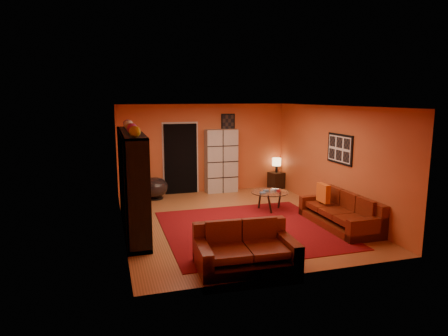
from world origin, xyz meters
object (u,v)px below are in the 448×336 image
object	(u,v)px
bowl_chair	(155,187)
table_lamp	(277,162)
sofa	(343,213)
side_table	(276,180)
entertainment_unit	(132,181)
coffee_table	(270,194)
tv	(135,185)
storage_cabinet	(221,161)
loveseat	(245,249)

from	to	relation	value
bowl_chair	table_lamp	bearing A→B (deg)	3.78
sofa	bowl_chair	distance (m)	5.12
side_table	table_lamp	distance (m)	0.56
entertainment_unit	coffee_table	distance (m)	3.45
entertainment_unit	side_table	bearing A→B (deg)	31.29
entertainment_unit	sofa	xyz separation A→B (m)	(4.41, -1.07, -0.76)
entertainment_unit	tv	bearing A→B (deg)	-34.92
sofa	table_lamp	distance (m)	3.86
coffee_table	side_table	distance (m)	2.52
side_table	tv	bearing A→B (deg)	-148.10
side_table	coffee_table	bearing A→B (deg)	-117.69
sofa	coffee_table	bearing A→B (deg)	123.34
sofa	side_table	xyz separation A→B (m)	(0.11, 3.82, -0.04)
tv	side_table	size ratio (longest dim) A/B	1.83
coffee_table	storage_cabinet	world-z (taller)	storage_cabinet
coffee_table	side_table	size ratio (longest dim) A/B	1.86
sofa	side_table	size ratio (longest dim) A/B	4.24
entertainment_unit	storage_cabinet	xyz separation A→B (m)	(2.76, 2.80, -0.12)
coffee_table	bowl_chair	size ratio (longest dim) A/B	1.25
tv	storage_cabinet	distance (m)	3.92
storage_cabinet	table_lamp	xyz separation A→B (m)	(1.77, -0.05, -0.12)
storage_cabinet	coffee_table	bearing A→B (deg)	-75.82
entertainment_unit	tv	xyz separation A→B (m)	(0.05, -0.03, -0.07)
storage_cabinet	loveseat	bearing A→B (deg)	-102.52
tv	coffee_table	world-z (taller)	tv
entertainment_unit	side_table	size ratio (longest dim) A/B	6.00
table_lamp	coffee_table	bearing A→B (deg)	-117.69
tv	sofa	bearing A→B (deg)	-103.32
entertainment_unit	table_lamp	distance (m)	5.30
tv	bowl_chair	distance (m)	2.71
sofa	coffee_table	world-z (taller)	sofa
loveseat	side_table	bearing A→B (deg)	-26.02
bowl_chair	sofa	bearing A→B (deg)	-44.20
coffee_table	table_lamp	bearing A→B (deg)	62.31
storage_cabinet	bowl_chair	size ratio (longest dim) A/B	2.51
entertainment_unit	storage_cabinet	world-z (taller)	entertainment_unit
coffee_table	table_lamp	distance (m)	2.55
tv	entertainment_unit	bearing A→B (deg)	55.08
tv	loveseat	xyz separation A→B (m)	(1.60, -2.38, -0.70)
table_lamp	side_table	bearing A→B (deg)	-90.00
side_table	bowl_chair	bearing A→B (deg)	-176.22
coffee_table	storage_cabinet	distance (m)	2.41
sofa	coffee_table	size ratio (longest dim) A/B	2.28
coffee_table	side_table	bearing A→B (deg)	62.31
coffee_table	bowl_chair	bearing A→B (deg)	142.88
entertainment_unit	bowl_chair	bearing A→B (deg)	73.45
entertainment_unit	table_lamp	bearing A→B (deg)	31.29
bowl_chair	loveseat	bearing A→B (deg)	-79.50
coffee_table	table_lamp	world-z (taller)	table_lamp
sofa	storage_cabinet	world-z (taller)	storage_cabinet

